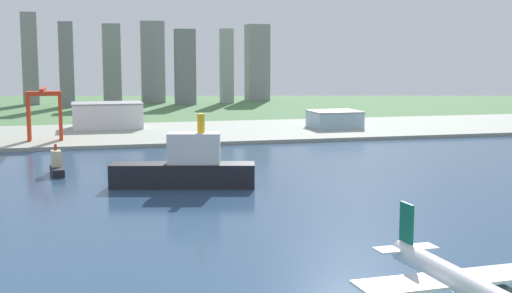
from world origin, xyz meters
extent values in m
plane|color=#4B7746|center=(0.00, 300.00, 0.00)|extent=(2400.00, 2400.00, 0.00)
cube|color=#2D4C70|center=(0.00, 240.00, 0.07)|extent=(840.00, 360.00, 0.15)
cube|color=#999F91|center=(0.00, 490.00, 1.25)|extent=(840.00, 140.00, 2.50)
cylinder|color=silver|center=(8.10, 76.01, 23.33)|extent=(5.67, 34.59, 3.87)
cube|color=silver|center=(8.01, 77.73, 22.75)|extent=(31.45, 9.19, 0.50)
cube|color=#0C5947|center=(7.29, 91.48, 27.59)|extent=(0.72, 4.15, 9.29)
cube|color=silver|center=(7.29, 91.48, 24.10)|extent=(11.38, 4.37, 0.36)
cylinder|color=#4C4F54|center=(16.76, 77.15, 20.62)|extent=(2.38, 4.93, 2.13)
cube|color=black|center=(-3.62, 284.09, 5.38)|extent=(64.55, 28.19, 10.46)
cube|color=silver|center=(1.29, 282.89, 17.37)|extent=(24.79, 16.45, 13.53)
cylinder|color=yellow|center=(4.36, 282.13, 28.31)|extent=(3.24, 3.24, 8.36)
cube|color=black|center=(-58.14, 330.24, 2.04)|extent=(7.63, 20.64, 3.78)
cube|color=beige|center=(-58.47, 333.31, 7.77)|extent=(5.37, 7.71, 7.69)
cylinder|color=red|center=(-58.57, 334.31, 13.13)|extent=(1.32, 1.32, 3.02)
cube|color=red|center=(-78.08, 451.54, 17.12)|extent=(2.20, 2.20, 29.24)
cube|color=red|center=(-58.25, 451.54, 17.12)|extent=(2.20, 2.20, 29.24)
cube|color=red|center=(-78.08, 459.54, 17.12)|extent=(2.20, 2.20, 29.24)
cube|color=red|center=(-58.25, 459.54, 17.12)|extent=(2.20, 2.20, 29.24)
cube|color=red|center=(-68.16, 455.54, 33.14)|extent=(22.23, 10.00, 2.80)
cube|color=red|center=(-68.16, 445.46, 35.94)|extent=(2.60, 40.31, 2.60)
cube|color=white|center=(-25.25, 527.14, 11.56)|extent=(51.79, 34.42, 18.13)
cube|color=gray|center=(-25.25, 527.14, 21.23)|extent=(52.83, 35.11, 1.20)
cube|color=#99BCD1|center=(143.70, 484.86, 8.40)|extent=(35.67, 32.88, 11.79)
cube|color=gray|center=(143.70, 484.86, 14.89)|extent=(36.38, 33.53, 1.20)
cube|color=gray|center=(-98.25, 845.37, 53.50)|extent=(18.00, 18.56, 106.99)
cube|color=gray|center=(-56.94, 794.50, 47.20)|extent=(15.78, 21.27, 94.41)
cube|color=gray|center=(-6.29, 817.46, 46.73)|extent=(19.87, 27.83, 93.46)
cube|color=gray|center=(43.61, 838.48, 49.15)|extent=(27.74, 15.22, 98.29)
cube|color=slate|center=(76.90, 799.98, 43.87)|extent=(23.01, 19.12, 87.74)
cube|color=#9A9EA0|center=(129.57, 813.61, 44.53)|extent=(14.33, 16.31, 89.06)
cube|color=gray|center=(177.13, 849.91, 48.05)|extent=(27.31, 26.24, 96.10)
camera|label=1|loc=(-48.19, -17.90, 57.93)|focal=49.12mm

